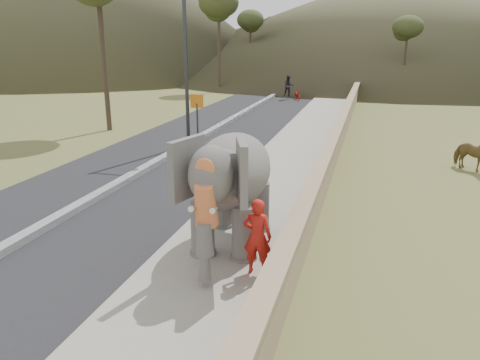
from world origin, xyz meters
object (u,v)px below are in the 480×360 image
at_px(lamppost, 192,36).
at_px(elephant_and_man, 233,187).
at_px(cow, 471,154).
at_px(motorcyclist, 293,90).

xyz_separation_m(lamppost, elephant_and_man, (4.71, -9.70, -3.37)).
height_order(lamppost, cow, lamppost).
bearing_deg(cow, motorcyclist, 66.21).
bearing_deg(lamppost, cow, -4.49).
bearing_deg(cow, elephant_and_man, -179.19).
xyz_separation_m(elephant_and_man, motorcyclist, (-3.17, 27.12, -0.73)).
height_order(cow, elephant_and_man, elephant_and_man).
xyz_separation_m(cow, motorcyclist, (-9.84, 18.32, 0.14)).
bearing_deg(elephant_and_man, cow, 52.85).
relative_size(cow, elephant_and_man, 0.39).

